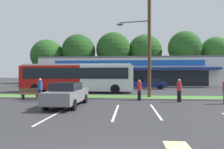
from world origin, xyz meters
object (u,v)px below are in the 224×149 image
car_0 (150,84)px  car_2 (67,94)px  bus_stop_bench (30,93)px  pedestrian_far (179,90)px  city_bus (77,77)px  pedestrian_near_bench (40,90)px  utility_pole (148,41)px  pedestrian_mid (139,90)px  car_1 (85,83)px

car_0 → car_2: 17.66m
bus_stop_bench → car_0: car_0 is taller
bus_stop_bench → car_0: 17.14m
car_0 → pedestrian_far: bearing=93.6°
city_bus → pedestrian_near_bench: 7.86m
car_0 → car_2: car_2 is taller
utility_pole → city_bus: size_ratio=0.72×
city_bus → car_2: (1.98, -10.05, -0.98)m
bus_stop_bench → car_0: (10.95, 13.18, 0.25)m
pedestrian_far → car_2: bearing=16.0°
city_bus → pedestrian_mid: 9.57m
pedestrian_near_bench → pedestrian_mid: (7.64, 1.03, -0.06)m
city_bus → car_1: (-0.48, 6.28, -0.99)m
car_2 → city_bus: bearing=11.1°
utility_pole → car_2: 8.51m
car_1 → car_2: bearing=98.5°
utility_pole → bus_stop_bench: 10.81m
utility_pole → city_bus: 9.66m
car_2 → pedestrian_far: (7.68, 2.70, 0.08)m
city_bus → car_0: (8.80, 6.24, -1.01)m
car_0 → pedestrian_mid: (-2.06, -12.96, 0.07)m
bus_stop_bench → car_2: size_ratio=0.33×
utility_pole → car_0: utility_pole is taller
pedestrian_near_bench → pedestrian_far: bearing=-153.2°
bus_stop_bench → pedestrian_far: size_ratio=0.93×
car_1 → pedestrian_far: bearing=126.6°
bus_stop_bench → car_0: size_ratio=0.34×
car_2 → pedestrian_far: pedestrian_far is taller
utility_pole → pedestrian_mid: size_ratio=5.66×
city_bus → car_2: size_ratio=2.70×
utility_pole → city_bus: utility_pole is taller
car_2 → utility_pole: bearing=-48.4°
car_0 → pedestrian_far: pedestrian_far is taller
pedestrian_near_bench → car_0: bearing=-100.2°
city_bus → car_0: bearing=36.5°
pedestrian_far → car_1: bearing=-56.7°
utility_pole → car_2: utility_pole is taller
bus_stop_bench → pedestrian_near_bench: 1.53m
city_bus → pedestrian_near_bench: (-0.91, -7.76, -0.88)m
bus_stop_bench → pedestrian_mid: pedestrian_mid is taller
car_0 → pedestrian_near_bench: (-9.71, -14.00, 0.13)m
city_bus → pedestrian_mid: size_ratio=7.87×
pedestrian_far → city_bus: bearing=-40.6°
utility_pole → pedestrian_mid: bearing=-116.2°
car_2 → pedestrian_mid: 5.81m
pedestrian_mid → bus_stop_bench: bearing=-90.0°
car_1 → pedestrian_mid: pedestrian_mid is taller
car_0 → pedestrian_far: 13.62m
car_2 → pedestrian_mid: size_ratio=2.92×
pedestrian_near_bench → pedestrian_mid: bearing=-147.7°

